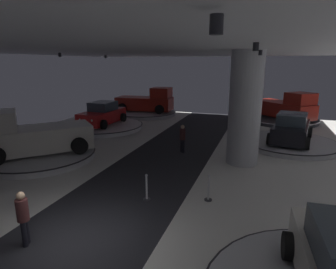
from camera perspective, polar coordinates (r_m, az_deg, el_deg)
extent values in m
cube|color=silver|center=(8.89, -18.17, -20.18)|extent=(24.00, 44.00, 0.05)
cube|color=#232328|center=(8.88, -18.19, -20.03)|extent=(4.40, 44.00, 0.01)
cube|color=silver|center=(7.44, -21.65, 18.30)|extent=(24.00, 44.00, 0.10)
cylinder|color=black|center=(16.81, -20.96, 14.76)|extent=(0.16, 0.16, 0.22)
cylinder|color=black|center=(20.44, -12.47, 15.09)|extent=(0.16, 0.16, 0.22)
cylinder|color=black|center=(3.47, 9.74, 21.00)|extent=(0.16, 0.16, 0.22)
cylinder|color=black|center=(8.26, 17.27, 16.54)|extent=(0.16, 0.16, 0.22)
cylinder|color=black|center=(13.16, 18.12, 15.39)|extent=(0.16, 0.16, 0.22)
cylinder|color=black|center=(17.69, 17.70, 14.95)|extent=(0.16, 0.16, 0.22)
cylinder|color=#ADADB2|center=(14.23, 15.23, 5.04)|extent=(1.55, 1.55, 5.50)
cylinder|color=#B7B7BC|center=(18.64, 23.30, -1.68)|extent=(5.41, 5.41, 0.33)
cylinder|color=black|center=(18.60, 23.34, -1.29)|extent=(5.52, 5.52, 0.05)
cube|color=black|center=(18.46, 23.53, 0.63)|extent=(2.46, 4.44, 0.90)
cube|color=#2D3842|center=(18.16, 23.72, 2.82)|extent=(1.85, 2.13, 0.70)
cylinder|color=black|center=(20.00, 21.01, 1.05)|extent=(0.33, 0.71, 0.68)
cylinder|color=black|center=(19.86, 26.70, 0.38)|extent=(0.33, 0.71, 0.68)
cylinder|color=black|center=(17.24, 19.70, -0.84)|extent=(0.33, 0.71, 0.68)
cylinder|color=black|center=(17.08, 26.31, -1.63)|extent=(0.33, 0.71, 0.68)
sphere|color=white|center=(20.48, 22.74, 2.28)|extent=(0.18, 0.18, 0.18)
sphere|color=white|center=(20.42, 25.49, 1.96)|extent=(0.18, 0.18, 0.18)
cylinder|color=silver|center=(22.28, -12.95, 1.60)|extent=(5.93, 5.93, 0.34)
cylinder|color=black|center=(22.25, -12.97, 1.95)|extent=(6.05, 6.05, 0.05)
cube|color=red|center=(22.13, -13.06, 3.57)|extent=(1.86, 4.23, 0.90)
cube|color=#2D3842|center=(22.13, -12.96, 5.54)|extent=(1.59, 1.92, 0.70)
cylinder|color=black|center=(20.47, -12.81, 1.96)|extent=(0.23, 0.68, 0.68)
cylinder|color=black|center=(21.60, -17.29, 2.30)|extent=(0.23, 0.68, 0.68)
cylinder|color=black|center=(22.88, -8.99, 3.41)|extent=(0.23, 0.68, 0.68)
cylinder|color=black|center=(23.89, -13.21, 3.67)|extent=(0.23, 0.68, 0.68)
sphere|color=white|center=(20.16, -15.03, 2.75)|extent=(0.18, 0.18, 0.18)
sphere|color=white|center=(20.74, -17.29, 2.91)|extent=(0.18, 0.18, 0.18)
cylinder|color=#B7B7BC|center=(27.71, -4.72, 4.36)|extent=(5.95, 5.95, 0.35)
cylinder|color=black|center=(27.68, -4.72, 4.65)|extent=(6.07, 6.07, 0.05)
cube|color=maroon|center=(27.57, -4.75, 6.25)|extent=(5.43, 2.45, 1.20)
cube|color=maroon|center=(26.91, -1.35, 8.36)|extent=(1.82, 2.01, 1.00)
cube|color=#28333D|center=(27.06, -2.40, 8.38)|extent=(0.20, 1.75, 0.75)
cylinder|color=black|center=(28.17, -0.36, 5.79)|extent=(0.86, 0.34, 0.84)
cylinder|color=black|center=(25.93, -1.74, 5.06)|extent=(0.86, 0.34, 0.84)
cylinder|color=black|center=(29.36, -7.39, 6.02)|extent=(0.86, 0.34, 0.84)
cylinder|color=black|center=(27.23, -9.27, 5.32)|extent=(0.86, 0.34, 0.84)
cylinder|color=black|center=(7.92, 22.94, -19.97)|extent=(0.27, 0.69, 0.68)
cylinder|color=#333338|center=(26.22, 21.84, 2.79)|extent=(5.86, 5.86, 0.32)
cylinder|color=white|center=(26.20, 21.87, 3.07)|extent=(5.97, 5.97, 0.05)
cube|color=maroon|center=(26.07, 22.03, 4.75)|extent=(5.22, 5.25, 1.20)
cube|color=maroon|center=(24.84, 25.13, 6.48)|extent=(2.55, 2.54, 1.00)
cube|color=#28333D|center=(25.16, 24.24, 6.65)|extent=(1.30, 1.29, 0.75)
cylinder|color=black|center=(25.85, 26.74, 3.45)|extent=(0.79, 0.79, 0.84)
cylinder|color=black|center=(24.04, 23.28, 3.11)|extent=(0.79, 0.79, 0.84)
cylinder|color=black|center=(28.22, 20.83, 4.83)|extent=(0.79, 0.79, 0.84)
cylinder|color=black|center=(26.58, 17.30, 4.59)|extent=(0.79, 0.79, 0.84)
cylinder|color=#B7B7BC|center=(16.30, -24.43, -3.94)|extent=(5.56, 5.57, 0.35)
cylinder|color=black|center=(16.25, -24.48, -3.44)|extent=(5.68, 5.68, 0.05)
cube|color=silver|center=(16.05, -24.76, -0.79)|extent=(5.17, 5.29, 1.20)
cube|color=#28333D|center=(15.84, -29.44, 2.40)|extent=(1.32, 1.26, 0.75)
cylinder|color=black|center=(15.18, -17.39, -2.21)|extent=(0.78, 0.80, 0.84)
cylinder|color=black|center=(17.43, -18.82, -0.24)|extent=(0.78, 0.80, 0.84)
cylinder|color=black|center=(9.17, -26.62, -16.79)|extent=(0.14, 0.14, 0.80)
cylinder|color=black|center=(9.03, -26.98, -17.35)|extent=(0.14, 0.14, 0.80)
cylinder|color=#472323|center=(8.80, -27.29, -13.36)|extent=(0.32, 0.32, 0.62)
sphere|color=tan|center=(8.62, -27.61, -10.87)|extent=(0.22, 0.22, 0.22)
cylinder|color=black|center=(15.96, 2.75, -2.17)|extent=(0.14, 0.14, 0.80)
cylinder|color=black|center=(15.81, 3.08, -2.33)|extent=(0.14, 0.14, 0.80)
cylinder|color=#472323|center=(15.71, 2.94, 0.06)|extent=(0.32, 0.32, 0.62)
sphere|color=beige|center=(15.61, 2.96, 1.56)|extent=(0.22, 0.22, 0.22)
cylinder|color=#333338|center=(10.73, -4.29, -12.86)|extent=(0.28, 0.28, 0.04)
cylinder|color=#B2B2B7|center=(10.53, -4.33, -10.63)|extent=(0.07, 0.07, 0.96)
sphere|color=#B2B2B7|center=(10.34, -4.38, -8.22)|extent=(0.10, 0.10, 0.10)
cylinder|color=#333338|center=(10.77, 8.08, -12.87)|extent=(0.28, 0.28, 0.04)
cylinder|color=#B2B2B7|center=(10.57, 8.17, -10.65)|extent=(0.07, 0.07, 0.96)
sphere|color=#B2B2B7|center=(10.38, 8.26, -8.24)|extent=(0.10, 0.10, 0.10)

